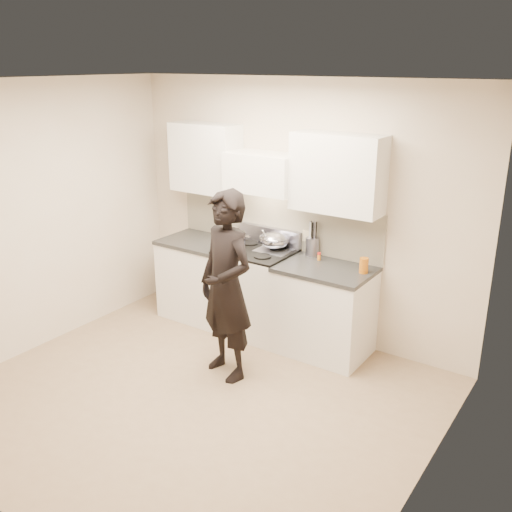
# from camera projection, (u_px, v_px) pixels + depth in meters

# --- Properties ---
(ground_plane) EXTENTS (4.00, 4.00, 0.00)m
(ground_plane) POSITION_uv_depth(u_px,v_px,m) (194.00, 399.00, 5.06)
(ground_plane) COLOR #8B7458
(room_shell) EXTENTS (4.04, 3.54, 2.70)m
(room_shell) POSITION_uv_depth(u_px,v_px,m) (210.00, 215.00, 4.86)
(room_shell) COLOR beige
(room_shell) RESTS_ON ground
(stove) EXTENTS (0.76, 0.65, 0.96)m
(stove) POSITION_uv_depth(u_px,v_px,m) (256.00, 291.00, 6.18)
(stove) COLOR white
(stove) RESTS_ON ground
(counter_right) EXTENTS (0.92, 0.67, 0.92)m
(counter_right) POSITION_uv_depth(u_px,v_px,m) (324.00, 310.00, 5.74)
(counter_right) COLOR silver
(counter_right) RESTS_ON ground
(counter_left) EXTENTS (0.82, 0.67, 0.92)m
(counter_left) POSITION_uv_depth(u_px,v_px,m) (200.00, 278.00, 6.60)
(counter_left) COLOR silver
(counter_left) RESTS_ON ground
(wok) EXTENTS (0.32, 0.39, 0.26)m
(wok) POSITION_uv_depth(u_px,v_px,m) (274.00, 241.00, 6.01)
(wok) COLOR #A6A8BC
(wok) RESTS_ON stove
(stock_pot) EXTENTS (0.38, 0.33, 0.18)m
(stock_pot) POSITION_uv_depth(u_px,v_px,m) (233.00, 241.00, 5.98)
(stock_pot) COLOR #A6A8BC
(stock_pot) RESTS_ON stove
(utensil_crock) EXTENTS (0.14, 0.14, 0.36)m
(utensil_crock) POSITION_uv_depth(u_px,v_px,m) (312.00, 245.00, 5.90)
(utensil_crock) COLOR #9090A4
(utensil_crock) RESTS_ON counter_right
(spice_jar) EXTENTS (0.04, 0.04, 0.08)m
(spice_jar) POSITION_uv_depth(u_px,v_px,m) (319.00, 256.00, 5.78)
(spice_jar) COLOR orange
(spice_jar) RESTS_ON counter_right
(oil_glass) EXTENTS (0.09, 0.09, 0.15)m
(oil_glass) POSITION_uv_depth(u_px,v_px,m) (364.00, 265.00, 5.43)
(oil_glass) COLOR #AD590E
(oil_glass) RESTS_ON counter_right
(person) EXTENTS (0.75, 0.60, 1.79)m
(person) POSITION_uv_depth(u_px,v_px,m) (226.00, 286.00, 5.19)
(person) COLOR black
(person) RESTS_ON ground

